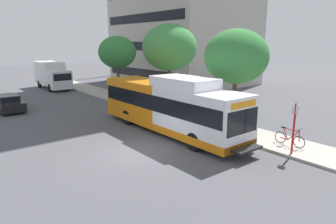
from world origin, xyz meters
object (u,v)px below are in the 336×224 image
object	(u,v)px
street_tree_mid_block	(169,47)
parked_car_far_lane	(8,103)
box_truck_background	(52,75)
transit_bus	(169,106)
street_tree_near_stop	(236,57)
street_tree_far_block	(117,52)
bicycle_parked	(290,138)
bus_stop_sign_pole	(294,125)

from	to	relation	value
street_tree_mid_block	parked_car_far_lane	size ratio (longest dim) A/B	1.56
box_truck_background	street_tree_mid_block	bearing A→B (deg)	-77.61
parked_car_far_lane	street_tree_mid_block	bearing A→B (deg)	-36.01
transit_bus	street_tree_near_stop	size ratio (longest dim) A/B	1.93
transit_bus	street_tree_far_block	world-z (taller)	street_tree_far_block
street_tree_near_stop	street_tree_far_block	distance (m)	16.28
transit_bus	bicycle_parked	distance (m)	7.30
bus_stop_sign_pole	box_truck_background	bearing A→B (deg)	93.55
bus_stop_sign_pole	street_tree_mid_block	world-z (taller)	street_tree_mid_block
transit_bus	box_truck_background	world-z (taller)	transit_bus
parked_car_far_lane	box_truck_background	world-z (taller)	box_truck_background
street_tree_mid_block	box_truck_background	world-z (taller)	street_tree_mid_block
street_tree_far_block	parked_car_far_lane	size ratio (longest dim) A/B	1.37
bicycle_parked	transit_bus	bearing A→B (deg)	116.44
transit_bus	bus_stop_sign_pole	size ratio (longest dim) A/B	4.71
bus_stop_sign_pole	bicycle_parked	world-z (taller)	bus_stop_sign_pole
transit_bus	bicycle_parked	xyz separation A→B (m)	(3.21, -6.46, -1.14)
street_tree_near_stop	bicycle_parked	bearing A→B (deg)	-99.61
street_tree_far_block	parked_car_far_lane	distance (m)	11.90
parked_car_far_lane	box_truck_background	bearing A→B (deg)	55.13
bus_stop_sign_pole	bicycle_parked	distance (m)	1.67
box_truck_background	street_tree_near_stop	bearing A→B (deg)	-81.65
street_tree_mid_block	street_tree_far_block	distance (m)	9.13
street_tree_far_block	bus_stop_sign_pole	bearing A→B (deg)	-96.08
street_tree_near_stop	street_tree_far_block	xyz separation A→B (m)	(0.48, 16.27, -0.16)
street_tree_near_stop	box_truck_background	world-z (taller)	street_tree_near_stop
transit_bus	parked_car_far_lane	distance (m)	14.86
transit_bus	street_tree_far_block	distance (m)	15.30
bicycle_parked	street_tree_mid_block	size ratio (longest dim) A/B	0.25
street_tree_far_block	box_truck_background	xyz separation A→B (m)	(-4.18, 8.91, -2.83)
transit_bus	box_truck_background	xyz separation A→B (m)	(0.28, 23.26, 0.04)
street_tree_far_block	parked_car_far_lane	bearing A→B (deg)	-174.18
bus_stop_sign_pole	box_truck_background	xyz separation A→B (m)	(-1.89, 30.45, 0.09)
street_tree_mid_block	parked_car_far_lane	bearing A→B (deg)	143.99
transit_bus	street_tree_near_stop	distance (m)	5.36
parked_car_far_lane	bicycle_parked	bearing A→B (deg)	-63.21
bus_stop_sign_pole	street_tree_mid_block	bearing A→B (deg)	80.55
transit_bus	box_truck_background	bearing A→B (deg)	89.30
street_tree_far_block	street_tree_near_stop	bearing A→B (deg)	-91.71
street_tree_near_stop	street_tree_mid_block	world-z (taller)	street_tree_mid_block
bus_stop_sign_pole	street_tree_far_block	xyz separation A→B (m)	(2.29, 21.54, 2.92)
transit_bus	street_tree_mid_block	size ratio (longest dim) A/B	1.75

